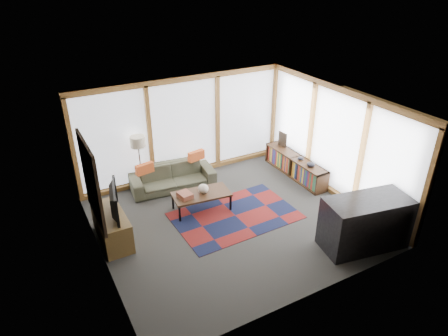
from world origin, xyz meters
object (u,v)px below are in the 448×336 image
floor_lamp (140,164)px  television (110,201)px  bar_counter (365,223)px  coffee_table (202,201)px  bookshelf (295,166)px  sofa (173,177)px  tv_console (112,227)px

floor_lamp → television: (-1.10, -1.62, 0.20)m
floor_lamp → bar_counter: bearing=-52.6°
floor_lamp → bar_counter: (3.13, -4.09, -0.20)m
coffee_table → bookshelf: size_ratio=0.59×
bar_counter → sofa: bearing=132.5°
tv_console → television: (0.04, -0.03, 0.61)m
floor_lamp → coffee_table: bearing=-58.0°
sofa → bar_counter: (2.42, -3.87, 0.22)m
sofa → bookshelf: bearing=-10.7°
coffee_table → bar_counter: bearing=-49.9°
floor_lamp → sofa: bearing=-17.2°
bookshelf → bar_counter: size_ratio=1.31×
sofa → coffee_table: 1.24m
television → bar_counter: size_ratio=0.62×
sofa → floor_lamp: floor_lamp is taller
bookshelf → television: size_ratio=2.11×
floor_lamp → coffee_table: 1.77m
coffee_table → bar_counter: (2.22, -2.65, 0.31)m
tv_console → television: television is taller
floor_lamp → bar_counter: floor_lamp is taller
bookshelf → tv_console: bearing=-174.9°
sofa → floor_lamp: size_ratio=1.42×
tv_console → television: size_ratio=1.23×
coffee_table → floor_lamp: bearing=122.0°
bookshelf → bar_counter: (-0.60, -2.93, 0.25)m
sofa → tv_console: (-1.84, -1.37, 0.02)m
tv_console → bookshelf: bearing=5.1°
bookshelf → sofa: bearing=162.9°
floor_lamp → tv_console: bearing=-125.6°
floor_lamp → bookshelf: 3.93m
coffee_table → bookshelf: (2.83, 0.29, 0.06)m
sofa → bookshelf: (3.03, -0.93, -0.03)m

